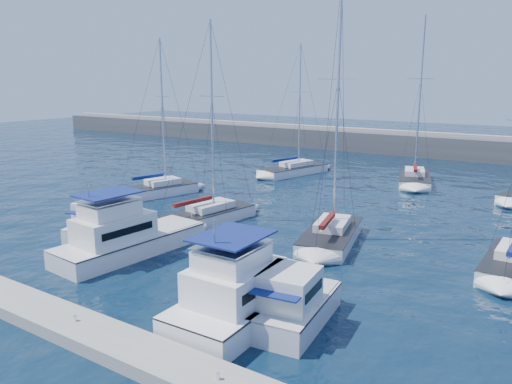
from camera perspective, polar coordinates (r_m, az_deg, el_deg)
The scene contains 14 objects.
ground at distance 31.56m, azimuth -3.63°, elevation -7.79°, with size 220.00×220.00×0.00m, color black.
breakwater at distance 78.26m, azimuth 19.96°, elevation 4.66°, with size 160.00×6.00×4.45m.
dock at distance 24.35m, azimuth -19.90°, elevation -14.31°, with size 40.00×2.20×0.60m, color gray.
dock_cleat_centre at distance 24.16m, azimuth -19.98°, elevation -13.41°, with size 0.16×0.16×0.25m, color silver.
dock_cleat_near_stbd at distance 19.02m, azimuth -4.34°, elevation -20.23°, with size 0.16×0.16×0.25m, color silver.
motor_yacht_port_outer at distance 37.54m, azimuth -17.10°, elevation -3.45°, with size 3.95×6.84×3.20m.
motor_yacht_port_inner at distance 33.12m, azimuth -14.78°, elevation -5.12°, with size 4.29×10.33×4.69m.
motor_yacht_stbd_inner at distance 24.16m, azimuth -1.47°, elevation -11.52°, with size 3.92×9.34×4.69m.
motor_yacht_stbd_outer at distance 23.47m, azimuth 4.23°, elevation -12.83°, with size 3.43×5.96×3.20m.
sailboat_mid_a at distance 49.75m, azimuth -10.96°, elevation 0.32°, with size 4.98×7.79×15.17m.
sailboat_mid_b at distance 39.62m, azimuth -5.65°, elevation -2.71°, with size 4.32×8.64×15.74m.
sailboat_mid_d at distance 34.95m, azimuth 8.56°, elevation -4.87°, with size 4.88×8.45×17.88m.
sailboat_back_a at distance 59.54m, azimuth 4.30°, elevation 2.54°, with size 5.36×9.54×15.39m.
sailboat_back_b at distance 56.64m, azimuth 17.63°, elevation 1.48°, with size 5.46×8.87×17.90m.
Camera 1 is at (17.88, -23.53, 11.08)m, focal length 35.00 mm.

